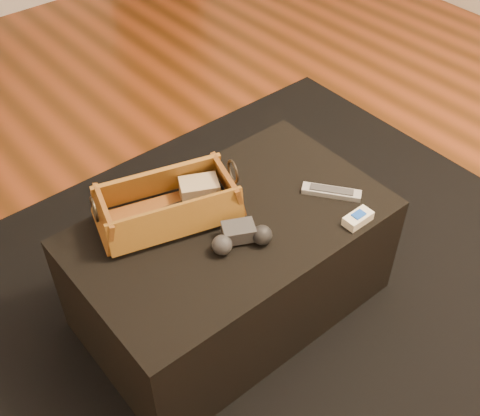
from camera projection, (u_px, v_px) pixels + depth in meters
floor at (268, 275)px, 2.29m from camera, size 5.00×5.50×0.01m
area_rug at (241, 314)px, 2.14m from camera, size 2.60×2.00×0.01m
ottoman at (232, 266)px, 2.02m from camera, size 1.00×0.60×0.42m
tv_remote at (163, 216)px, 1.86m from camera, size 0.24×0.09×0.02m
cloth_bundle at (199, 190)px, 1.92m from camera, size 0.15×0.13×0.07m
wicker_basket at (168, 205)px, 1.86m from camera, size 0.49×0.34×0.16m
game_controller at (241, 237)px, 1.79m from camera, size 0.20×0.15×0.06m
silver_remote at (331, 192)px, 1.97m from camera, size 0.15×0.18×0.02m
cream_gadget at (358, 218)px, 1.87m from camera, size 0.10×0.05×0.04m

